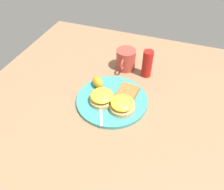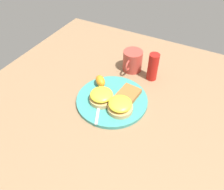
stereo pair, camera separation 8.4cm
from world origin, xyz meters
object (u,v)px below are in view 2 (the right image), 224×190
(hashbrown_patty, at_px, (127,96))
(condiment_bottle, at_px, (153,67))
(sandwich_benedict_left, at_px, (101,96))
(cup, at_px, (132,61))
(orange_wedge, at_px, (100,81))
(fork, at_px, (100,101))
(sandwich_benedict_right, at_px, (120,106))

(hashbrown_patty, bearing_deg, condiment_bottle, 167.45)
(sandwich_benedict_left, xyz_separation_m, cup, (-0.25, 0.02, 0.01))
(sandwich_benedict_left, relative_size, orange_wedge, 1.57)
(hashbrown_patty, xyz_separation_m, cup, (-0.20, -0.06, 0.02))
(hashbrown_patty, relative_size, fork, 0.62)
(fork, xyz_separation_m, condiment_bottle, (-0.24, 0.12, 0.05))
(orange_wedge, xyz_separation_m, condiment_bottle, (-0.16, 0.17, 0.03))
(sandwich_benedict_left, distance_m, fork, 0.02)
(sandwich_benedict_right, relative_size, orange_wedge, 1.57)
(hashbrown_patty, xyz_separation_m, orange_wedge, (-0.02, -0.13, 0.01))
(sandwich_benedict_left, xyz_separation_m, hashbrown_patty, (-0.06, 0.08, -0.01))
(fork, height_order, cup, cup)
(sandwich_benedict_right, bearing_deg, orange_wedge, -123.03)
(sandwich_benedict_left, xyz_separation_m, fork, (0.01, -0.00, -0.02))
(sandwich_benedict_right, height_order, fork, sandwich_benedict_right)
(sandwich_benedict_left, bearing_deg, hashbrown_patty, 126.28)
(hashbrown_patty, bearing_deg, sandwich_benedict_right, 4.45)
(cup, bearing_deg, hashbrown_patty, 17.89)
(sandwich_benedict_right, relative_size, hashbrown_patty, 0.80)
(sandwich_benedict_left, xyz_separation_m, sandwich_benedict_right, (0.01, 0.08, 0.00))
(hashbrown_patty, xyz_separation_m, condiment_bottle, (-0.18, 0.04, 0.04))
(fork, bearing_deg, cup, 175.74)
(sandwich_benedict_right, distance_m, cup, 0.27)
(condiment_bottle, bearing_deg, orange_wedge, -46.76)
(sandwich_benedict_left, relative_size, condiment_bottle, 0.76)
(cup, bearing_deg, orange_wedge, -20.11)
(orange_wedge, bearing_deg, sandwich_benedict_right, 56.97)
(hashbrown_patty, height_order, fork, hashbrown_patty)
(sandwich_benedict_left, height_order, hashbrown_patty, sandwich_benedict_left)
(sandwich_benedict_right, xyz_separation_m, hashbrown_patty, (-0.07, -0.01, -0.01))
(sandwich_benedict_right, xyz_separation_m, condiment_bottle, (-0.24, 0.03, 0.02))
(fork, bearing_deg, sandwich_benedict_right, 88.92)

